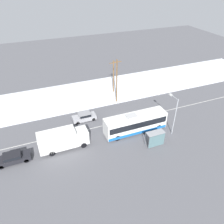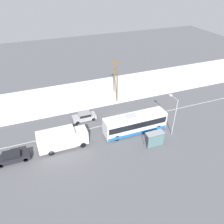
{
  "view_description": "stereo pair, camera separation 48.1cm",
  "coord_description": "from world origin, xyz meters",
  "views": [
    {
      "loc": [
        -14.64,
        -28.97,
        23.19
      ],
      "look_at": [
        -2.53,
        1.5,
        1.4
      ],
      "focal_mm": 35.0,
      "sensor_mm": 36.0,
      "label": 1
    },
    {
      "loc": [
        -14.19,
        -29.14,
        23.19
      ],
      "look_at": [
        -2.53,
        1.5,
        1.4
      ],
      "focal_mm": 35.0,
      "sensor_mm": 36.0,
      "label": 2
    }
  ],
  "objects": [
    {
      "name": "ground_plane",
      "position": [
        0.0,
        0.0,
        0.0
      ],
      "size": [
        120.0,
        120.0,
        0.0
      ],
      "primitive_type": "plane",
      "color": "#56565B"
    },
    {
      "name": "snow_lot",
      "position": [
        0.0,
        12.18,
        0.06
      ],
      "size": [
        80.0,
        12.37,
        0.12
      ],
      "color": "silver",
      "rests_on": "ground_plane"
    },
    {
      "name": "lane_marking_center",
      "position": [
        0.0,
        0.0,
        0.0
      ],
      "size": [
        60.0,
        0.12,
        0.0
      ],
      "color": "silver",
      "rests_on": "ground_plane"
    },
    {
      "name": "city_bus",
      "position": [
        -0.31,
        -3.37,
        1.65
      ],
      "size": [
        10.56,
        2.57,
        3.39
      ],
      "color": "white",
      "rests_on": "ground_plane"
    },
    {
      "name": "box_truck",
      "position": [
        -12.35,
        -3.09,
        1.79
      ],
      "size": [
        7.4,
        2.3,
        3.27
      ],
      "color": "silver",
      "rests_on": "ground_plane"
    },
    {
      "name": "sedan_car",
      "position": [
        -7.35,
        2.83,
        0.82
      ],
      "size": [
        4.22,
        1.8,
        1.51
      ],
      "rotation": [
        0.0,
        0.0,
        3.14
      ],
      "color": "#9E9EA3",
      "rests_on": "ground_plane"
    },
    {
      "name": "parked_car_near_truck",
      "position": [
        -19.47,
        -3.32,
        0.8
      ],
      "size": [
        4.6,
        1.8,
        1.46
      ],
      "color": "black",
      "rests_on": "ground_plane"
    },
    {
      "name": "pedestrian_at_stop",
      "position": [
        1.11,
        -6.72,
        1.09
      ],
      "size": [
        0.64,
        0.28,
        1.78
      ],
      "color": "#23232D",
      "rests_on": "ground_plane"
    },
    {
      "name": "bus_shelter",
      "position": [
        0.98,
        -7.8,
        1.67
      ],
      "size": [
        2.81,
        1.2,
        2.4
      ],
      "color": "gray",
      "rests_on": "ground_plane"
    },
    {
      "name": "streetlamp",
      "position": [
        5.13,
        -5.84,
        4.22
      ],
      "size": [
        0.36,
        2.27,
        6.65
      ],
      "color": "#9EA3A8",
      "rests_on": "ground_plane"
    },
    {
      "name": "utility_pole_roadside",
      "position": [
        0.53,
        6.69,
        4.73
      ],
      "size": [
        1.8,
        0.24,
        9.08
      ],
      "color": "brown",
      "rests_on": "ground_plane"
    },
    {
      "name": "utility_pole_snowlot",
      "position": [
        1.53,
        10.84,
        3.83
      ],
      "size": [
        1.8,
        0.24,
        7.29
      ],
      "color": "brown",
      "rests_on": "ground_plane"
    }
  ]
}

